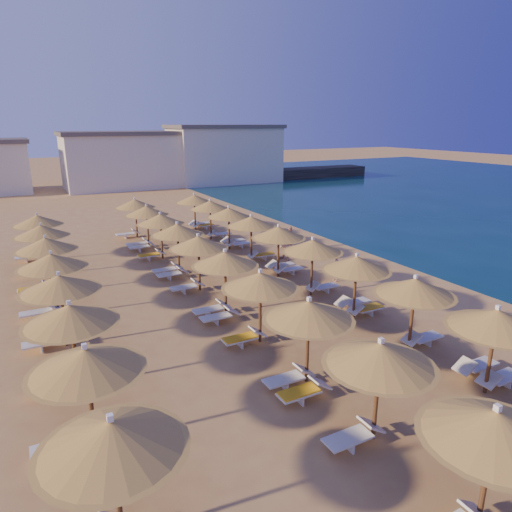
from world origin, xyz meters
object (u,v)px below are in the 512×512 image
parasol_row_east (313,247)px  beachgoer_b (286,245)px  jetty (279,174)px  beachgoer_c (290,239)px  parasol_row_west (225,260)px  beachgoer_a (336,268)px

parasol_row_east → beachgoer_b: (2.07, 5.84, -1.57)m
jetty → beachgoer_c: size_ratio=17.58×
parasol_row_east → beachgoer_c: 8.48m
parasol_row_west → beachgoer_c: parasol_row_west is taller
jetty → beachgoer_a: bearing=-116.0°
jetty → beachgoer_b: 43.06m
parasol_row_east → parasol_row_west: same height
beachgoer_b → beachgoer_c: (1.38, 1.73, -0.10)m
parasol_row_east → beachgoer_b: size_ratio=18.77×
jetty → parasol_row_west: size_ratio=0.84×
parasol_row_west → parasol_row_east: bearing=0.0°
beachgoer_b → jetty: bearing=129.4°
jetty → parasol_row_east: parasol_row_east is taller
parasol_row_west → beachgoer_a: size_ratio=23.44×
jetty → beachgoer_c: (-20.34, -35.46, 0.10)m
beachgoer_a → beachgoer_c: 6.52m
parasol_row_west → beachgoer_c: bearing=42.9°
jetty → parasol_row_west: 51.63m
beachgoer_b → beachgoer_a: 4.71m
jetty → parasol_row_west: parasol_row_west is taller
beachgoer_b → beachgoer_a: beachgoer_b is taller
parasol_row_east → beachgoer_b: parasol_row_east is taller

